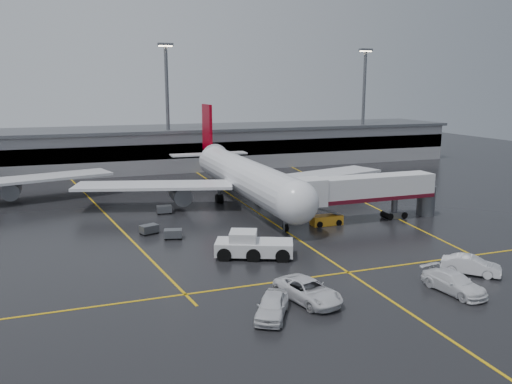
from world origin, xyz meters
name	(u,v)px	position (x,y,z in m)	size (l,w,h in m)	color
ground	(265,218)	(0.00, 0.00, 0.00)	(220.00, 220.00, 0.00)	black
apron_line_centre	(265,217)	(0.00, 0.00, 0.01)	(0.25, 90.00, 0.02)	gold
apron_line_stop	(348,272)	(0.00, -22.00, 0.01)	(60.00, 0.25, 0.02)	gold
apron_line_left	(104,213)	(-20.00, 10.00, 0.01)	(0.25, 70.00, 0.02)	gold
apron_line_right	(347,194)	(18.00, 10.00, 0.01)	(0.25, 70.00, 0.02)	gold
terminal	(187,147)	(0.00, 47.93, 4.32)	(122.00, 19.00, 8.60)	gray
light_mast_mid	(167,100)	(-5.00, 42.00, 14.47)	(3.00, 1.20, 25.45)	#595B60
light_mast_right	(364,98)	(40.00, 42.00, 14.47)	(3.00, 1.20, 25.45)	#595B60
main_airliner	(242,175)	(0.00, 9.70, 4.21)	(48.80, 45.60, 14.10)	silver
jet_bridge	(368,191)	(11.87, -6.00, 3.93)	(19.90, 3.40, 6.05)	silver
pushback_tractor	(252,246)	(-6.99, -14.67, 1.12)	(8.45, 5.94, 2.80)	silver
belt_loader	(326,220)	(6.03, -5.97, 0.62)	(4.00, 1.94, 2.51)	orange
service_van_a	(308,291)	(-6.39, -26.69, 0.89)	(2.95, 6.40, 1.78)	silver
service_van_b	(454,283)	(6.00, -29.23, 0.86)	(2.41, 5.93, 1.72)	silver
service_van_c	(471,265)	(10.50, -26.23, 0.86)	(1.82, 5.23, 1.72)	silver
service_van_d	(272,306)	(-10.23, -28.45, 0.89)	(2.09, 5.21, 1.77)	silver
baggage_cart_a	(173,234)	(-13.38, -5.60, 0.63)	(2.25, 1.74, 1.12)	#595B60
baggage_cart_b	(149,229)	(-15.67, -2.67, 0.63)	(2.33, 1.92, 1.12)	#595B60
baggage_cart_c	(164,209)	(-12.24, 6.72, 0.63)	(2.11, 1.47, 1.12)	#595B60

